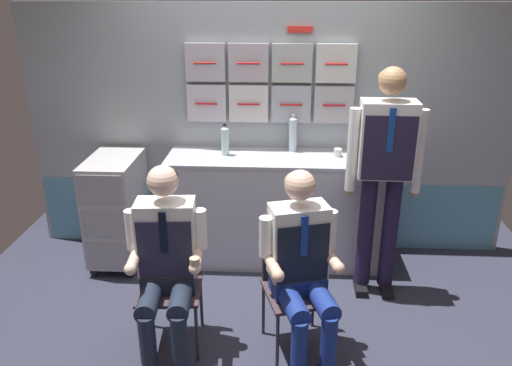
{
  "coord_description": "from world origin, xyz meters",
  "views": [
    {
      "loc": [
        0.13,
        -2.86,
        2.27
      ],
      "look_at": [
        -0.04,
        0.17,
        1.08
      ],
      "focal_mm": 35.41,
      "sensor_mm": 36.0,
      "label": 1
    }
  ],
  "objects_px": {
    "crew_member_left": "(166,257)",
    "water_bottle_tall": "(225,140)",
    "crew_member_right": "(302,262)",
    "crew_member_standing": "(385,163)",
    "folding_chair_left": "(171,270)",
    "paper_cup_tan": "(371,154)",
    "service_trolley": "(117,208)",
    "folding_chair_right": "(293,273)"
  },
  "relations": [
    {
      "from": "folding_chair_left",
      "to": "paper_cup_tan",
      "type": "height_order",
      "value": "paper_cup_tan"
    },
    {
      "from": "crew_member_standing",
      "to": "water_bottle_tall",
      "type": "bearing_deg",
      "value": 158.56
    },
    {
      "from": "service_trolley",
      "to": "paper_cup_tan",
      "type": "bearing_deg",
      "value": 3.9
    },
    {
      "from": "crew_member_right",
      "to": "crew_member_standing",
      "type": "bearing_deg",
      "value": 52.37
    },
    {
      "from": "folding_chair_left",
      "to": "crew_member_standing",
      "type": "height_order",
      "value": "crew_member_standing"
    },
    {
      "from": "service_trolley",
      "to": "crew_member_left",
      "type": "bearing_deg",
      "value": -58.64
    },
    {
      "from": "crew_member_standing",
      "to": "water_bottle_tall",
      "type": "xyz_separation_m",
      "value": [
        -1.22,
        0.48,
        0.01
      ]
    },
    {
      "from": "crew_member_left",
      "to": "water_bottle_tall",
      "type": "height_order",
      "value": "crew_member_left"
    },
    {
      "from": "service_trolley",
      "to": "paper_cup_tan",
      "type": "height_order",
      "value": "paper_cup_tan"
    },
    {
      "from": "water_bottle_tall",
      "to": "paper_cup_tan",
      "type": "xyz_separation_m",
      "value": [
        1.2,
        0.0,
        -0.09
      ]
    },
    {
      "from": "crew_member_left",
      "to": "crew_member_standing",
      "type": "distance_m",
      "value": 1.69
    },
    {
      "from": "crew_member_left",
      "to": "crew_member_right",
      "type": "bearing_deg",
      "value": 0.61
    },
    {
      "from": "service_trolley",
      "to": "crew_member_right",
      "type": "distance_m",
      "value": 1.91
    },
    {
      "from": "folding_chair_left",
      "to": "crew_member_left",
      "type": "xyz_separation_m",
      "value": [
        0.01,
        -0.16,
        0.19
      ]
    },
    {
      "from": "folding_chair_left",
      "to": "water_bottle_tall",
      "type": "xyz_separation_m",
      "value": [
        0.24,
        1.12,
        0.56
      ]
    },
    {
      "from": "crew_member_left",
      "to": "folding_chair_right",
      "type": "distance_m",
      "value": 0.83
    },
    {
      "from": "crew_member_left",
      "to": "crew_member_right",
      "type": "distance_m",
      "value": 0.84
    },
    {
      "from": "folding_chair_left",
      "to": "crew_member_standing",
      "type": "bearing_deg",
      "value": 23.64
    },
    {
      "from": "crew_member_left",
      "to": "paper_cup_tan",
      "type": "height_order",
      "value": "crew_member_left"
    },
    {
      "from": "folding_chair_right",
      "to": "crew_member_standing",
      "type": "bearing_deg",
      "value": 44.23
    },
    {
      "from": "folding_chair_left",
      "to": "crew_member_right",
      "type": "xyz_separation_m",
      "value": [
        0.85,
        -0.15,
        0.18
      ]
    },
    {
      "from": "service_trolley",
      "to": "paper_cup_tan",
      "type": "distance_m",
      "value": 2.18
    },
    {
      "from": "crew_member_right",
      "to": "crew_member_standing",
      "type": "relative_size",
      "value": 0.71
    },
    {
      "from": "crew_member_left",
      "to": "crew_member_standing",
      "type": "xyz_separation_m",
      "value": [
        1.45,
        0.8,
        0.37
      ]
    },
    {
      "from": "crew_member_standing",
      "to": "paper_cup_tan",
      "type": "xyz_separation_m",
      "value": [
        -0.02,
        0.48,
        -0.08
      ]
    },
    {
      "from": "paper_cup_tan",
      "to": "service_trolley",
      "type": "bearing_deg",
      "value": -176.1
    },
    {
      "from": "folding_chair_right",
      "to": "water_bottle_tall",
      "type": "xyz_separation_m",
      "value": [
        -0.56,
        1.11,
        0.56
      ]
    },
    {
      "from": "crew_member_left",
      "to": "folding_chair_right",
      "type": "xyz_separation_m",
      "value": [
        0.8,
        0.16,
        -0.19
      ]
    },
    {
      "from": "crew_member_right",
      "to": "paper_cup_tan",
      "type": "bearing_deg",
      "value": 65.14
    },
    {
      "from": "folding_chair_right",
      "to": "paper_cup_tan",
      "type": "relative_size",
      "value": 12.08
    },
    {
      "from": "folding_chair_left",
      "to": "water_bottle_tall",
      "type": "bearing_deg",
      "value": 77.68
    },
    {
      "from": "water_bottle_tall",
      "to": "crew_member_standing",
      "type": "bearing_deg",
      "value": -21.44
    },
    {
      "from": "folding_chair_left",
      "to": "crew_member_standing",
      "type": "relative_size",
      "value": 0.47
    },
    {
      "from": "crew_member_left",
      "to": "crew_member_right",
      "type": "xyz_separation_m",
      "value": [
        0.84,
        0.01,
        -0.01
      ]
    },
    {
      "from": "folding_chair_right",
      "to": "water_bottle_tall",
      "type": "distance_m",
      "value": 1.37
    },
    {
      "from": "crew_member_standing",
      "to": "water_bottle_tall",
      "type": "distance_m",
      "value": 1.31
    },
    {
      "from": "water_bottle_tall",
      "to": "paper_cup_tan",
      "type": "bearing_deg",
      "value": 0.16
    },
    {
      "from": "crew_member_standing",
      "to": "water_bottle_tall",
      "type": "height_order",
      "value": "crew_member_standing"
    },
    {
      "from": "crew_member_left",
      "to": "water_bottle_tall",
      "type": "bearing_deg",
      "value": 79.74
    },
    {
      "from": "crew_member_right",
      "to": "crew_member_standing",
      "type": "height_order",
      "value": "crew_member_standing"
    },
    {
      "from": "crew_member_standing",
      "to": "paper_cup_tan",
      "type": "distance_m",
      "value": 0.49
    },
    {
      "from": "crew_member_left",
      "to": "paper_cup_tan",
      "type": "bearing_deg",
      "value": 41.84
    }
  ]
}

